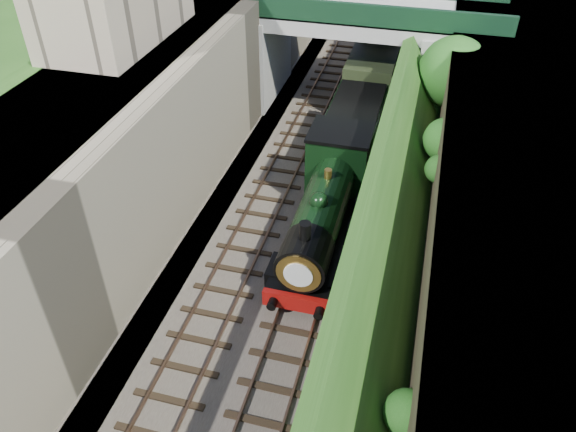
{
  "coord_description": "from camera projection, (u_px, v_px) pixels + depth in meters",
  "views": [
    {
      "loc": [
        4.64,
        -8.87,
        16.42
      ],
      "look_at": [
        0.0,
        8.5,
        2.51
      ],
      "focal_mm": 35.0,
      "sensor_mm": 36.0,
      "label": 1
    }
  ],
  "objects": [
    {
      "name": "tree",
      "position": [
        455.0,
        74.0,
        28.65
      ],
      "size": [
        3.6,
        3.8,
        6.6
      ],
      "color": "black",
      "rests_on": "ground"
    },
    {
      "name": "retaining_wall",
      "position": [
        247.0,
        68.0,
        32.03
      ],
      "size": [
        1.0,
        90.0,
        7.0
      ],
      "primitive_type": "cube",
      "color": "#756B56",
      "rests_on": "ground"
    },
    {
      "name": "trackbed",
      "position": [
        338.0,
        133.0,
        32.99
      ],
      "size": [
        10.0,
        90.0,
        0.2
      ],
      "primitive_type": "cube",
      "color": "#473F38",
      "rests_on": "ground"
    },
    {
      "name": "track_right",
      "position": [
        359.0,
        133.0,
        32.66
      ],
      "size": [
        2.5,
        90.0,
        0.2
      ],
      "color": "black",
      "rests_on": "trackbed"
    },
    {
      "name": "embankment_slope",
      "position": [
        429.0,
        116.0,
        29.1
      ],
      "size": [
        4.39,
        90.0,
        6.36
      ],
      "color": "#1E4714",
      "rests_on": "ground"
    },
    {
      "name": "tender",
      "position": [
        354.0,
        131.0,
        30.05
      ],
      "size": [
        2.7,
        6.0,
        3.05
      ],
      "color": "black",
      "rests_on": "trackbed"
    },
    {
      "name": "track_left",
      "position": [
        305.0,
        126.0,
        33.31
      ],
      "size": [
        2.5,
        90.0,
        0.2
      ],
      "color": "black",
      "rests_on": "trackbed"
    },
    {
      "name": "coach_front",
      "position": [
        384.0,
        41.0,
        39.42
      ],
      "size": [
        2.9,
        18.0,
        3.7
      ],
      "color": "black",
      "rests_on": "trackbed"
    },
    {
      "name": "locomotive",
      "position": [
        326.0,
        207.0,
        24.26
      ],
      "size": [
        3.1,
        10.22,
        3.83
      ],
      "color": "black",
      "rests_on": "trackbed"
    },
    {
      "name": "road_bridge",
      "position": [
        370.0,
        44.0,
        33.42
      ],
      "size": [
        16.0,
        6.4,
        7.25
      ],
      "color": "gray",
      "rests_on": "ground"
    },
    {
      "name": "street_plateau_right",
      "position": [
        521.0,
        105.0,
        29.2
      ],
      "size": [
        8.0,
        90.0,
        6.25
      ],
      "primitive_type": "cube",
      "color": "#262628",
      "rests_on": "ground"
    },
    {
      "name": "street_plateau_left",
      "position": [
        190.0,
        62.0,
        32.75
      ],
      "size": [
        6.0,
        90.0,
        7.0
      ],
      "primitive_type": "cube",
      "color": "#262628",
      "rests_on": "ground"
    }
  ]
}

